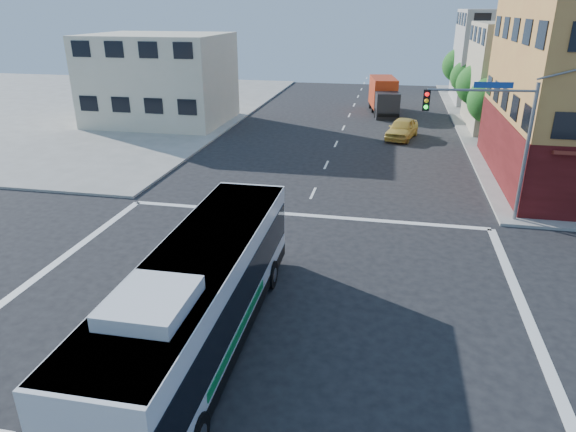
# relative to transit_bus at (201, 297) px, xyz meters

# --- Properties ---
(ground) EXTENTS (120.00, 120.00, 0.00)m
(ground) POSITION_rel_transit_bus_xyz_m (1.19, 2.33, -1.87)
(ground) COLOR black
(ground) RESTS_ON ground
(sidewalk_nw) EXTENTS (50.00, 50.00, 0.15)m
(sidewalk_nw) POSITION_rel_transit_bus_xyz_m (-33.81, 37.33, -1.79)
(sidewalk_nw) COLOR gray
(sidewalk_nw) RESTS_ON ground
(building_east_near) EXTENTS (12.06, 10.06, 9.00)m
(building_east_near) POSITION_rel_transit_bus_xyz_m (18.17, 36.31, 2.64)
(building_east_near) COLOR tan
(building_east_near) RESTS_ON ground
(building_east_far) EXTENTS (12.06, 10.06, 10.00)m
(building_east_far) POSITION_rel_transit_bus_xyz_m (18.17, 50.31, 3.14)
(building_east_far) COLOR #A0A09B
(building_east_far) RESTS_ON ground
(building_west) EXTENTS (12.06, 10.06, 8.00)m
(building_west) POSITION_rel_transit_bus_xyz_m (-15.83, 32.31, 2.14)
(building_west) COLOR beige
(building_west) RESTS_ON ground
(signal_mast_ne) EXTENTS (7.91, 1.13, 8.07)m
(signal_mast_ne) POSITION_rel_transit_bus_xyz_m (10.27, 12.95, 3.11)
(signal_mast_ne) COLOR slate
(signal_mast_ne) RESTS_ON ground
(street_tree_a) EXTENTS (3.60, 3.60, 5.53)m
(street_tree_a) POSITION_rel_transit_bus_xyz_m (13.09, 30.25, 1.72)
(street_tree_a) COLOR #332212
(street_tree_a) RESTS_ON ground
(street_tree_b) EXTENTS (3.80, 3.80, 5.79)m
(street_tree_b) POSITION_rel_transit_bus_xyz_m (13.09, 38.25, 1.88)
(street_tree_b) COLOR #332212
(street_tree_b) RESTS_ON ground
(street_tree_c) EXTENTS (3.40, 3.40, 5.29)m
(street_tree_c) POSITION_rel_transit_bus_xyz_m (13.09, 46.25, 1.59)
(street_tree_c) COLOR #332212
(street_tree_c) RESTS_ON ground
(street_tree_d) EXTENTS (4.00, 4.00, 6.03)m
(street_tree_d) POSITION_rel_transit_bus_xyz_m (13.09, 54.25, 2.01)
(street_tree_d) COLOR #332212
(street_tree_d) RESTS_ON ground
(transit_bus) EXTENTS (2.97, 12.92, 3.82)m
(transit_bus) POSITION_rel_transit_bus_xyz_m (0.00, 0.00, 0.00)
(transit_bus) COLOR black
(transit_bus) RESTS_ON ground
(box_truck) EXTENTS (3.38, 7.97, 3.48)m
(box_truck) POSITION_rel_transit_bus_xyz_m (4.48, 41.16, -0.18)
(box_truck) COLOR #222327
(box_truck) RESTS_ON ground
(parked_car) EXTENTS (3.09, 5.21, 1.66)m
(parked_car) POSITION_rel_transit_bus_xyz_m (6.35, 30.31, -1.04)
(parked_car) COLOR gold
(parked_car) RESTS_ON ground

